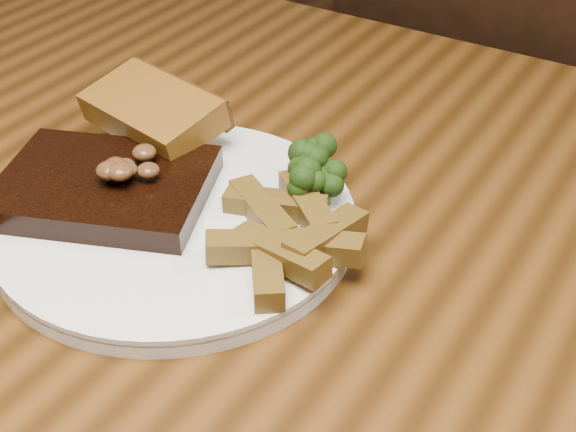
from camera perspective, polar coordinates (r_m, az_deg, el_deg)
name	(u,v)px	position (r m, az deg, el deg)	size (l,w,h in m)	color
dining_table	(288,354)	(0.66, -0.03, -9.77)	(1.60, 0.90, 0.75)	#502E10
chair_far	(514,146)	(1.20, 15.75, 4.83)	(0.49, 0.49, 0.96)	black
plate	(176,223)	(0.63, -7.96, -0.50)	(0.28, 0.28, 0.01)	white
steak	(105,189)	(0.65, -12.90, 1.91)	(0.16, 0.12, 0.02)	black
steak_bone	(55,228)	(0.62, -16.26, -0.83)	(0.14, 0.01, 0.02)	#BCB591
mushroom_pile	(113,160)	(0.64, -12.33, 3.92)	(0.06, 0.06, 0.03)	brown
garlic_bread	(155,131)	(0.72, -9.47, 5.96)	(0.12, 0.07, 0.03)	brown
potato_wedges	(270,225)	(0.60, -1.27, -0.61)	(0.10, 0.10, 0.02)	brown
broccoli_cluster	(305,170)	(0.64, 1.21, 3.30)	(0.06, 0.06, 0.04)	#1B380C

